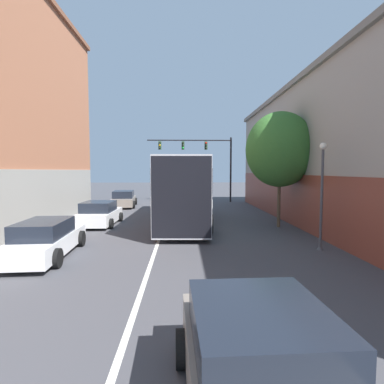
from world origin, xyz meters
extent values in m
cube|color=silver|center=(0.00, 17.15, 0.00)|extent=(0.14, 46.30, 0.01)
cube|color=#9E998E|center=(-6.55, 13.80, 1.60)|extent=(0.24, 22.58, 3.20)
cube|color=brown|center=(7.55, 16.43, 1.46)|extent=(0.24, 27.84, 2.91)
cube|color=#B7B7BC|center=(1.22, 18.63, 2.02)|extent=(2.94, 11.65, 3.60)
cube|color=black|center=(1.22, 18.63, 2.67)|extent=(2.98, 11.42, 1.15)
cube|color=beige|center=(1.22, 18.63, 1.74)|extent=(2.98, 11.54, 0.36)
cube|color=black|center=(1.04, 12.86, 2.02)|extent=(2.52, 0.14, 3.45)
cylinder|color=black|center=(0.02, 22.26, 0.50)|extent=(0.33, 1.01, 1.00)
cylinder|color=black|center=(2.65, 22.17, 0.50)|extent=(0.33, 1.01, 1.00)
cylinder|color=black|center=(-0.21, 15.08, 0.50)|extent=(0.33, 1.01, 1.00)
cylinder|color=black|center=(2.42, 15.00, 0.50)|extent=(0.33, 1.01, 1.00)
cube|color=black|center=(2.06, 4.07, 1.16)|extent=(1.76, 2.06, 0.52)
cylinder|color=black|center=(1.07, 5.00, 0.30)|extent=(0.24, 0.61, 0.60)
cylinder|color=black|center=(2.98, 5.07, 0.30)|extent=(0.24, 0.61, 0.60)
cube|color=slate|center=(-4.04, 26.60, 0.49)|extent=(2.22, 4.81, 0.63)
cube|color=black|center=(-4.02, 26.37, 1.11)|extent=(1.87, 2.57, 0.60)
cylinder|color=black|center=(-5.10, 27.96, 0.32)|extent=(0.28, 0.66, 0.65)
cylinder|color=black|center=(-3.25, 28.13, 0.32)|extent=(0.28, 0.66, 0.65)
cylinder|color=black|center=(-4.83, 25.08, 0.32)|extent=(0.28, 0.66, 0.65)
cylinder|color=black|center=(-2.98, 25.25, 0.32)|extent=(0.28, 0.66, 0.65)
cube|color=silver|center=(-3.90, 11.37, 0.49)|extent=(1.87, 4.65, 0.62)
cube|color=black|center=(-3.89, 11.15, 1.08)|extent=(1.61, 2.45, 0.56)
cylinder|color=black|center=(-4.82, 12.74, 0.32)|extent=(0.26, 0.66, 0.64)
cylinder|color=black|center=(-3.15, 12.83, 0.32)|extent=(0.26, 0.66, 0.64)
cylinder|color=black|center=(-4.65, 9.91, 0.32)|extent=(0.26, 0.66, 0.64)
cylinder|color=black|center=(-2.98, 10.01, 0.32)|extent=(0.26, 0.66, 0.64)
cube|color=silver|center=(-3.71, 17.74, 0.48)|extent=(1.83, 3.87, 0.66)
cube|color=black|center=(-3.72, 17.55, 1.09)|extent=(1.66, 2.02, 0.56)
cylinder|color=black|center=(-4.62, 18.95, 0.28)|extent=(0.23, 0.57, 0.56)
cylinder|color=black|center=(-2.78, 18.92, 0.28)|extent=(0.23, 0.57, 0.56)
cylinder|color=black|center=(-4.65, 16.56, 0.28)|extent=(0.23, 0.57, 0.56)
cylinder|color=black|center=(-2.81, 16.54, 0.28)|extent=(0.23, 0.57, 0.56)
cylinder|color=black|center=(5.92, 30.30, 3.22)|extent=(0.18, 0.18, 6.45)
cylinder|color=black|center=(1.77, 30.30, 6.15)|extent=(8.31, 0.12, 0.12)
cube|color=#234723|center=(3.43, 30.30, 5.63)|extent=(0.28, 0.24, 0.80)
sphere|color=red|center=(3.43, 30.15, 5.87)|extent=(0.18, 0.18, 0.18)
sphere|color=black|center=(3.43, 30.15, 5.63)|extent=(0.18, 0.18, 0.18)
sphere|color=black|center=(3.43, 30.15, 5.38)|extent=(0.18, 0.18, 0.18)
cube|color=#234723|center=(1.14, 30.30, 5.63)|extent=(0.28, 0.24, 0.80)
sphere|color=black|center=(1.14, 30.15, 5.87)|extent=(0.18, 0.18, 0.18)
sphere|color=black|center=(1.14, 30.15, 5.63)|extent=(0.18, 0.18, 0.18)
sphere|color=green|center=(1.14, 30.15, 5.38)|extent=(0.18, 0.18, 0.18)
cube|color=#234723|center=(-1.14, 30.30, 5.63)|extent=(0.28, 0.24, 0.80)
sphere|color=black|center=(-1.14, 30.15, 5.87)|extent=(0.18, 0.18, 0.18)
sphere|color=orange|center=(-1.14, 30.15, 5.63)|extent=(0.18, 0.18, 0.18)
sphere|color=black|center=(-1.14, 30.15, 5.38)|extent=(0.18, 0.18, 0.18)
cone|color=#47474C|center=(6.54, 11.93, 0.10)|extent=(0.26, 0.26, 0.20)
cylinder|color=#47474C|center=(6.54, 11.93, 1.99)|extent=(0.10, 0.10, 3.99)
sphere|color=#EFE5CC|center=(6.54, 11.93, 4.09)|extent=(0.28, 0.28, 0.28)
cylinder|color=brown|center=(6.43, 16.77, 1.35)|extent=(0.18, 0.18, 2.71)
ellipsoid|color=#38702D|center=(6.43, 16.77, 4.30)|extent=(3.74, 3.37, 4.11)
camera|label=1|loc=(1.08, 0.41, 3.14)|focal=28.00mm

